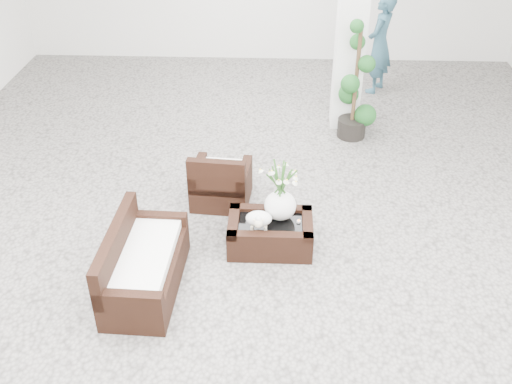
{
  "coord_description": "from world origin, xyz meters",
  "views": [
    {
      "loc": [
        0.22,
        -5.25,
        4.01
      ],
      "look_at": [
        0.0,
        -0.1,
        0.62
      ],
      "focal_mm": 41.11,
      "sensor_mm": 36.0,
      "label": 1
    }
  ],
  "objects_px": {
    "coffee_table": "(270,234)",
    "armchair": "(221,176)",
    "loveseat": "(144,260)",
    "topiary": "(356,82)"
  },
  "relations": [
    {
      "from": "loveseat",
      "to": "topiary",
      "type": "relative_size",
      "value": 0.77
    },
    {
      "from": "loveseat",
      "to": "topiary",
      "type": "height_order",
      "value": "topiary"
    },
    {
      "from": "coffee_table",
      "to": "armchair",
      "type": "bearing_deg",
      "value": 125.26
    },
    {
      "from": "loveseat",
      "to": "topiary",
      "type": "bearing_deg",
      "value": -33.02
    },
    {
      "from": "armchair",
      "to": "topiary",
      "type": "distance_m",
      "value": 2.51
    },
    {
      "from": "coffee_table",
      "to": "loveseat",
      "type": "xyz_separation_m",
      "value": [
        -1.21,
        -0.7,
        0.19
      ]
    },
    {
      "from": "coffee_table",
      "to": "topiary",
      "type": "height_order",
      "value": "topiary"
    },
    {
      "from": "coffee_table",
      "to": "armchair",
      "type": "xyz_separation_m",
      "value": [
        -0.61,
        0.86,
        0.2
      ]
    },
    {
      "from": "coffee_table",
      "to": "armchair",
      "type": "distance_m",
      "value": 1.07
    },
    {
      "from": "coffee_table",
      "to": "loveseat",
      "type": "distance_m",
      "value": 1.41
    }
  ]
}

